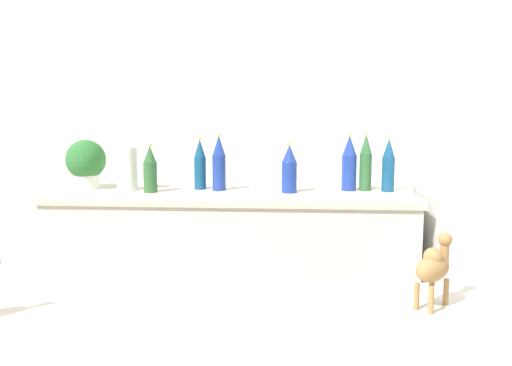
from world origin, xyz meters
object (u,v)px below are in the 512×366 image
at_px(potted_plant, 86,162).
at_px(back_bottle_2, 349,163).
at_px(back_bottle_0, 388,165).
at_px(back_bottle_4, 219,163).
at_px(paper_towel_roll, 127,169).
at_px(back_bottle_5, 150,169).
at_px(camel_figurine_second, 434,266).
at_px(back_bottle_1, 200,165).
at_px(back_bottle_3, 366,163).
at_px(back_bottle_6, 289,169).

bearing_deg(potted_plant, back_bottle_2, 1.73).
height_order(back_bottle_0, back_bottle_4, back_bottle_4).
bearing_deg(paper_towel_roll, back_bottle_2, 3.61).
bearing_deg(back_bottle_0, back_bottle_5, -174.85).
distance_m(back_bottle_0, back_bottle_5, 1.29).
relative_size(potted_plant, camel_figurine_second, 1.66).
bearing_deg(back_bottle_1, back_bottle_2, 0.72).
relative_size(back_bottle_4, camel_figurine_second, 1.89).
bearing_deg(back_bottle_0, potted_plant, -179.30).
bearing_deg(back_bottle_5, back_bottle_2, 7.40).
height_order(paper_towel_roll, back_bottle_2, back_bottle_2).
distance_m(back_bottle_1, back_bottle_2, 0.83).
bearing_deg(back_bottle_3, back_bottle_6, -165.84).
height_order(back_bottle_1, camel_figurine_second, back_bottle_1).
distance_m(potted_plant, paper_towel_roll, 0.25).
distance_m(potted_plant, camel_figurine_second, 2.35).
bearing_deg(back_bottle_3, back_bottle_0, -14.44).
xyz_separation_m(paper_towel_roll, back_bottle_3, (1.31, 0.08, 0.03)).
relative_size(potted_plant, back_bottle_5, 1.06).
bearing_deg(paper_towel_roll, back_bottle_4, 3.46).
xyz_separation_m(back_bottle_6, camel_figurine_second, (0.35, -1.76, -0.01)).
relative_size(back_bottle_3, back_bottle_6, 1.20).
distance_m(potted_plant, back_bottle_2, 1.47).
xyz_separation_m(back_bottle_5, back_bottle_6, (0.75, 0.04, 0.00)).
bearing_deg(back_bottle_1, camel_figurine_second, -65.44).
bearing_deg(back_bottle_3, back_bottle_1, -178.93).
distance_m(back_bottle_2, back_bottle_6, 0.34).
distance_m(back_bottle_3, back_bottle_6, 0.43).
bearing_deg(potted_plant, back_bottle_5, -13.79).
bearing_deg(back_bottle_5, back_bottle_3, 7.15).
bearing_deg(potted_plant, back_bottle_1, 3.04).
bearing_deg(back_bottle_2, back_bottle_5, -172.60).
bearing_deg(back_bottle_6, back_bottle_5, -176.87).
distance_m(back_bottle_5, back_bottle_6, 0.75).
bearing_deg(paper_towel_roll, back_bottle_3, 3.65).
height_order(paper_towel_roll, back_bottle_6, back_bottle_6).
bearing_deg(camel_figurine_second, back_bottle_6, 101.15).
xyz_separation_m(back_bottle_0, camel_figurine_second, (-0.19, -1.84, -0.02)).
bearing_deg(back_bottle_6, back_bottle_1, 169.95).
bearing_deg(back_bottle_0, camel_figurine_second, -95.90).
xyz_separation_m(back_bottle_0, back_bottle_1, (-1.04, 0.01, -0.00)).
relative_size(back_bottle_4, back_bottle_6, 1.17).
height_order(potted_plant, back_bottle_4, back_bottle_4).
distance_m(back_bottle_0, back_bottle_4, 0.93).
xyz_separation_m(back_bottle_3, back_bottle_5, (-1.17, -0.15, -0.03)).
height_order(back_bottle_3, back_bottle_4, back_bottle_3).
distance_m(back_bottle_3, back_bottle_4, 0.81).
distance_m(back_bottle_2, camel_figurine_second, 1.86).
relative_size(back_bottle_2, back_bottle_4, 1.00).
height_order(back_bottle_2, back_bottle_6, back_bottle_2).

